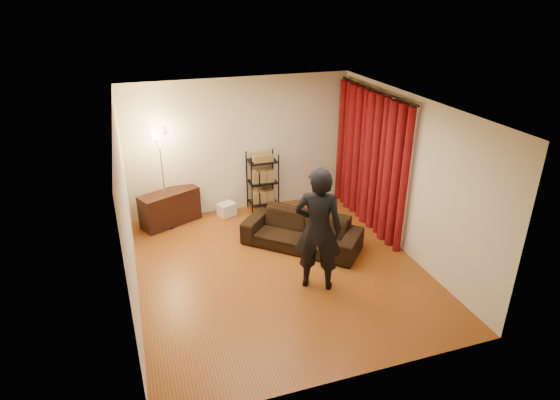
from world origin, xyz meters
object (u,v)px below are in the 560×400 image
object	(u,v)px
sofa	(302,231)
storage_boxes	(227,209)
person	(318,230)
wire_shelf	(263,182)
media_cabinet	(170,208)
floor_lamp	(163,180)

from	to	relation	value
sofa	storage_boxes	distance (m)	1.91
person	storage_boxes	size ratio (longest dim) A/B	5.98
wire_shelf	person	bearing A→B (deg)	-114.76
sofa	wire_shelf	world-z (taller)	wire_shelf
person	wire_shelf	bearing A→B (deg)	-61.69
media_cabinet	storage_boxes	size ratio (longest dim) A/B	3.50
person	wire_shelf	xyz separation A→B (m)	(-0.01, 2.89, -0.36)
person	wire_shelf	world-z (taller)	person
person	wire_shelf	size ratio (longest dim) A/B	1.58
sofa	floor_lamp	xyz separation A→B (m)	(-2.18, 1.52, 0.67)
sofa	wire_shelf	distance (m)	1.74
floor_lamp	wire_shelf	bearing A→B (deg)	5.25
wire_shelf	media_cabinet	bearing A→B (deg)	156.54
person	floor_lamp	xyz separation A→B (m)	(-1.98, 2.71, -0.01)
media_cabinet	wire_shelf	xyz separation A→B (m)	(1.89, 0.05, 0.28)
person	floor_lamp	distance (m)	3.35
storage_boxes	media_cabinet	bearing A→B (deg)	179.19
person	floor_lamp	bearing A→B (deg)	-25.75
person	sofa	bearing A→B (deg)	-71.65
storage_boxes	floor_lamp	distance (m)	1.46
person	floor_lamp	size ratio (longest dim) A/B	1.01
media_cabinet	wire_shelf	size ratio (longest dim) A/B	0.93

